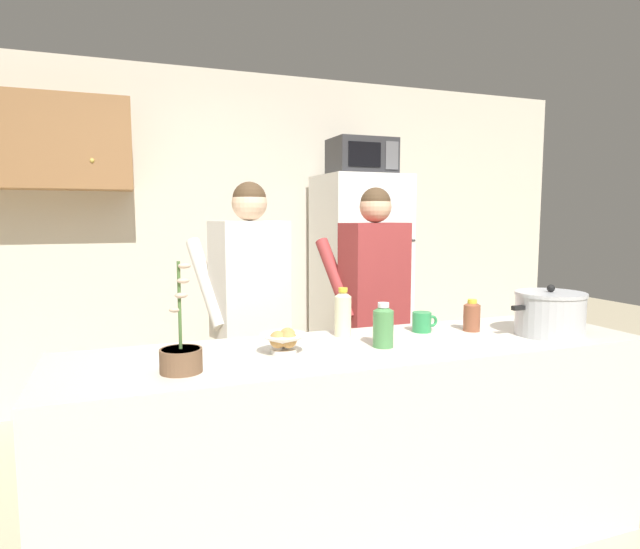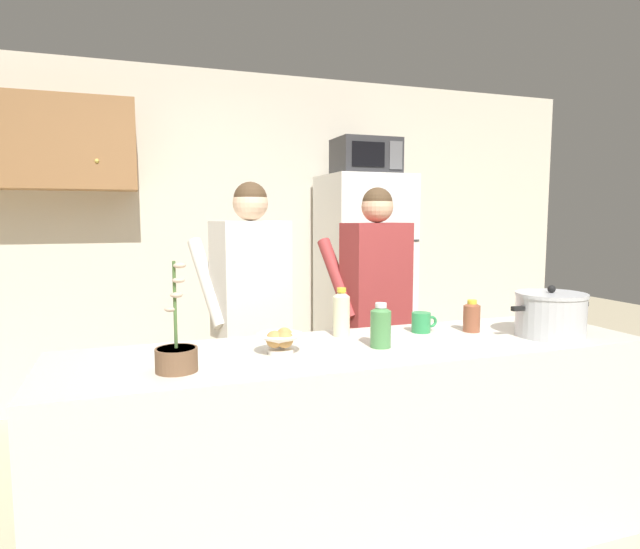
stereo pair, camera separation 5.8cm
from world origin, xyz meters
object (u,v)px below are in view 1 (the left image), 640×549
(bottle_far_corner, at_px, (472,315))
(bread_bowl, at_px, (284,341))
(bottle_near_edge, at_px, (343,313))
(person_near_pot, at_px, (250,294))
(microwave, at_px, (362,157))
(person_by_sink, at_px, (374,289))
(refrigerator, at_px, (359,288))
(cooking_pot, at_px, (550,313))
(coffee_mug, at_px, (422,322))
(potted_orchid, at_px, (181,355))
(bottle_mid_counter, at_px, (383,325))

(bottle_far_corner, bearing_deg, bread_bowl, -174.34)
(bottle_near_edge, bearing_deg, person_near_pot, 112.36)
(microwave, height_order, person_by_sink, microwave)
(microwave, distance_m, bread_bowl, 2.39)
(person_near_pot, height_order, bottle_near_edge, person_near_pot)
(microwave, xyz_separation_m, bread_bowl, (-1.20, -1.84, -0.96))
(person_near_pot, height_order, bottle_far_corner, person_near_pot)
(refrigerator, height_order, cooking_pot, refrigerator)
(person_near_pot, bearing_deg, bottle_far_corner, -41.47)
(person_by_sink, bearing_deg, bread_bowl, -133.14)
(cooking_pot, bearing_deg, coffee_mug, 152.58)
(bottle_far_corner, bearing_deg, coffee_mug, 163.75)
(person_by_sink, relative_size, potted_orchid, 4.14)
(potted_orchid, bearing_deg, microwave, 50.51)
(person_near_pot, height_order, potted_orchid, person_near_pot)
(potted_orchid, bearing_deg, refrigerator, 50.82)
(person_near_pot, distance_m, potted_orchid, 1.12)
(bread_bowl, xyz_separation_m, bottle_near_edge, (0.35, 0.22, 0.06))
(refrigerator, bearing_deg, bottle_mid_counter, -112.03)
(person_near_pot, height_order, bread_bowl, person_near_pot)
(coffee_mug, bearing_deg, microwave, 74.85)
(person_near_pot, relative_size, coffee_mug, 12.67)
(microwave, xyz_separation_m, bottle_far_corner, (-0.22, -1.74, -0.93))
(microwave, bearing_deg, coffee_mug, -105.15)
(bottle_near_edge, distance_m, bottle_mid_counter, 0.27)
(person_near_pot, relative_size, potted_orchid, 4.18)
(bottle_near_edge, distance_m, potted_orchid, 0.84)
(microwave, xyz_separation_m, potted_orchid, (-1.61, -1.95, -0.95))
(microwave, relative_size, bottle_far_corner, 3.11)
(refrigerator, height_order, bottle_near_edge, refrigerator)
(person_near_pot, xyz_separation_m, bottle_far_corner, (0.90, -0.80, -0.04))
(refrigerator, relative_size, bread_bowl, 9.29)
(microwave, relative_size, cooking_pot, 1.12)
(refrigerator, distance_m, bread_bowl, 2.21)
(person_near_pot, bearing_deg, potted_orchid, -115.70)
(microwave, distance_m, bottle_far_corner, 1.99)
(bread_bowl, bearing_deg, cooking_pot, -4.73)
(person_near_pot, relative_size, bottle_mid_counter, 8.74)
(potted_orchid, bearing_deg, bottle_far_corner, 8.64)
(microwave, height_order, bread_bowl, microwave)
(refrigerator, bearing_deg, coffee_mug, -104.97)
(bottle_near_edge, bearing_deg, cooking_pot, -19.45)
(bottle_mid_counter, bearing_deg, bread_bowl, 175.04)
(coffee_mug, distance_m, bread_bowl, 0.76)
(microwave, relative_size, bottle_near_edge, 2.13)
(person_by_sink, relative_size, cooking_pot, 3.84)
(person_by_sink, relative_size, bottle_far_corner, 10.66)
(bottle_near_edge, relative_size, bottle_far_corner, 1.46)
(microwave, height_order, bottle_near_edge, microwave)
(bread_bowl, bearing_deg, bottle_far_corner, 5.66)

